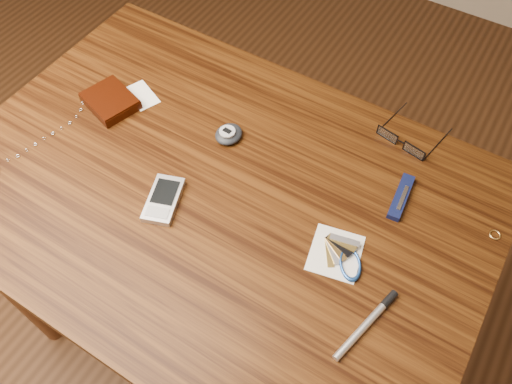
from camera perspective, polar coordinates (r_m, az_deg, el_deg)
ground at (r=1.60m, az=-2.80°, el=-15.05°), size 3.80×3.80×0.00m
desk at (r=1.01m, az=-4.29°, el=-2.82°), size 1.00×0.70×0.75m
wallet_and_card at (r=1.09m, az=-16.24°, el=9.99°), size 0.15×0.15×0.02m
eyeglasses at (r=1.02m, az=16.36°, el=5.60°), size 0.13×0.13×0.02m
gold_ring at (r=0.96m, az=25.63°, el=-4.43°), size 0.02×0.02×0.00m
pda_phone at (r=0.91m, az=-10.52°, el=-0.85°), size 0.08×0.11×0.02m
pedometer at (r=0.99m, az=-3.15°, el=6.64°), size 0.05×0.06×0.02m
notepad_keys at (r=0.86m, az=9.90°, el=-7.34°), size 0.12×0.11×0.01m
pocket_knife at (r=0.94m, az=16.23°, el=-0.55°), size 0.03×0.10×0.01m
silver_pen at (r=0.82m, az=13.00°, el=-13.98°), size 0.05×0.15×0.01m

